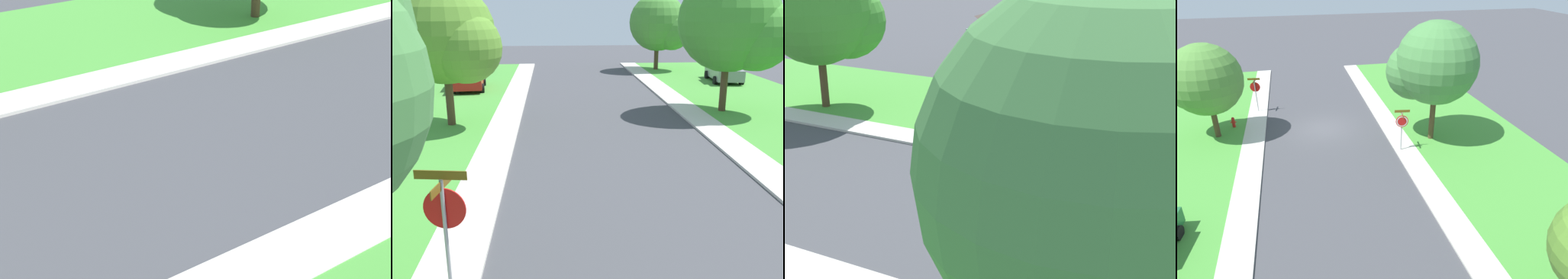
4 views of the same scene
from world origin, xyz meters
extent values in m
cube|color=beige|center=(4.70, 12.00, 0.05)|extent=(1.40, 56.00, 0.10)
cube|color=#479338|center=(9.40, 12.00, 0.04)|extent=(8.00, 56.00, 0.08)
cylinder|color=red|center=(-4.36, 4.40, 2.05)|extent=(0.76, 0.14, 0.76)
cylinder|color=white|center=(-4.36, 4.42, 2.05)|extent=(0.66, 0.10, 0.67)
cylinder|color=red|center=(-4.36, 4.42, 2.05)|extent=(0.54, 0.08, 0.55)
cube|color=brown|center=(-4.37, 4.35, 2.69)|extent=(0.91, 0.16, 0.16)
cube|color=brown|center=(-4.37, 4.35, 2.50)|extent=(0.16, 0.91, 0.16)
cube|color=#1E6033|center=(8.28, 10.85, 0.70)|extent=(2.41, 4.52, 0.76)
cube|color=#2D3842|center=(8.25, 10.66, 1.42)|extent=(1.89, 2.31, 0.68)
cylinder|color=black|center=(7.59, 12.30, 0.32)|extent=(0.33, 0.67, 0.64)
cylinder|color=black|center=(9.37, 12.04, 0.32)|extent=(0.33, 0.67, 0.64)
cylinder|color=black|center=(7.20, 9.67, 0.32)|extent=(0.33, 0.67, 0.64)
cylinder|color=black|center=(8.98, 9.40, 0.32)|extent=(0.33, 0.67, 0.64)
cylinder|color=#4C3823|center=(6.38, 19.79, 1.43)|extent=(0.36, 0.36, 2.87)
sphere|color=#418D30|center=(6.38, 19.79, 4.64)|extent=(5.05, 5.05, 5.05)
sphere|color=#418D30|center=(7.52, 19.03, 4.00)|extent=(3.53, 3.53, 3.53)
sphere|color=#468242|center=(-6.81, 3.20, 5.13)|extent=(5.08, 5.08, 5.08)
sphere|color=#468242|center=(-5.67, 2.44, 4.50)|extent=(3.55, 3.55, 3.55)
cube|color=#93A3B2|center=(17.35, 12.13, 1.50)|extent=(8.73, 7.59, 3.00)
pyramid|color=#473833|center=(17.35, 12.13, 3.80)|extent=(9.36, 8.22, 1.60)
cube|color=#51331E|center=(17.52, 15.75, 1.05)|extent=(1.00, 0.11, 2.10)
camera|label=1|loc=(10.76, 2.97, 7.21)|focal=54.30mm
camera|label=2|loc=(-2.46, -3.08, 5.47)|focal=42.26mm
camera|label=3|loc=(-13.65, 1.62, 8.07)|focal=52.71mm
camera|label=4|loc=(1.75, 22.67, 10.63)|focal=32.12mm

